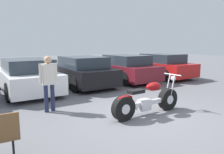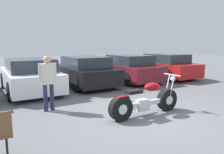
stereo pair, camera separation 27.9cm
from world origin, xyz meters
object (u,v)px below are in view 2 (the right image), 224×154
object	(u,v)px
parked_car_white	(30,76)
parked_car_red	(164,66)
motorcycle	(145,101)
person_standing	(48,79)
parked_car_maroon	(127,68)
parked_car_black	(84,71)

from	to	relation	value
parked_car_white	parked_car_red	xyz separation A→B (m)	(7.45, -0.03, 0.00)
parked_car_red	motorcycle	bearing A→B (deg)	-138.25
motorcycle	parked_car_red	xyz separation A→B (m)	(5.32, 4.75, 0.25)
parked_car_red	person_standing	size ratio (longest dim) A/B	2.60
parked_car_red	parked_car_maroon	bearing A→B (deg)	176.34
motorcycle	parked_car_maroon	xyz separation A→B (m)	(2.84, 4.91, 0.25)
parked_car_black	parked_car_white	bearing A→B (deg)	-176.33
person_standing	parked_car_white	bearing A→B (deg)	89.31
motorcycle	parked_car_white	world-z (taller)	parked_car_white
parked_car_white	parked_car_maroon	distance (m)	4.97
motorcycle	parked_car_black	size ratio (longest dim) A/B	0.55
motorcycle	person_standing	xyz separation A→B (m)	(-2.16, 1.77, 0.55)
parked_car_black	person_standing	world-z (taller)	person_standing
parked_car_maroon	parked_car_red	distance (m)	2.49
parked_car_red	person_standing	xyz separation A→B (m)	(-7.48, -2.99, 0.30)
parked_car_black	person_standing	bearing A→B (deg)	-128.40
parked_car_white	parked_car_red	distance (m)	7.45
person_standing	motorcycle	bearing A→B (deg)	-39.26
parked_car_white	parked_car_red	world-z (taller)	same
parked_car_maroon	parked_car_red	bearing A→B (deg)	-3.66
motorcycle	parked_car_black	bearing A→B (deg)	85.85
motorcycle	parked_car_maroon	bearing A→B (deg)	59.95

